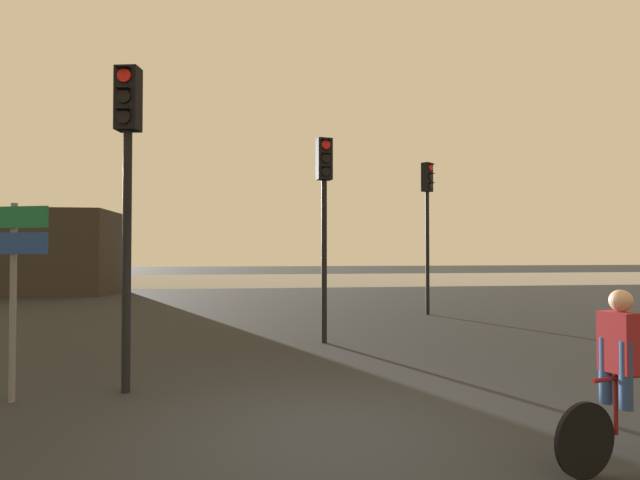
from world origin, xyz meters
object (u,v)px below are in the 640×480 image
(traffic_light_far_right, at_px, (427,209))
(direction_sign_post, at_px, (12,264))
(traffic_light_center, at_px, (324,200))
(cyclist, at_px, (622,379))
(traffic_light_near_left, at_px, (127,166))

(traffic_light_far_right, relative_size, direction_sign_post, 1.82)
(traffic_light_center, relative_size, cyclist, 2.64)
(traffic_light_center, distance_m, traffic_light_near_left, 4.69)
(traffic_light_center, distance_m, cyclist, 7.13)
(traffic_light_far_right, bearing_deg, direction_sign_post, 5.47)
(traffic_light_center, height_order, direction_sign_post, traffic_light_center)
(traffic_light_center, bearing_deg, cyclist, 95.58)
(direction_sign_post, bearing_deg, traffic_light_near_left, -149.22)
(traffic_light_far_right, xyz_separation_m, direction_sign_post, (-8.49, -7.94, -1.47))
(traffic_light_far_right, xyz_separation_m, cyclist, (-2.05, -10.80, -2.45))
(traffic_light_center, relative_size, traffic_light_near_left, 0.97)
(direction_sign_post, bearing_deg, traffic_light_center, -123.04)
(traffic_light_center, distance_m, traffic_light_far_right, 5.76)
(direction_sign_post, distance_m, cyclist, 7.11)
(traffic_light_near_left, distance_m, cyclist, 6.41)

